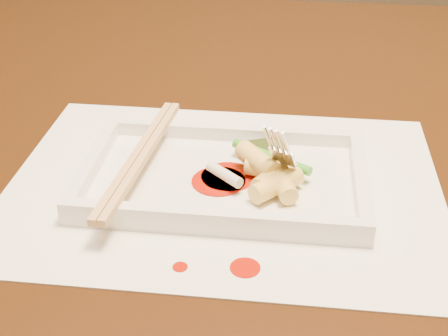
# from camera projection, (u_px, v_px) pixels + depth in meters

# --- Properties ---
(table) EXTENTS (1.40, 0.90, 0.75)m
(table) POSITION_uv_depth(u_px,v_px,m) (183.00, 189.00, 0.76)
(table) COLOR black
(table) RESTS_ON ground
(placemat) EXTENTS (0.40, 0.30, 0.00)m
(placemat) POSITION_uv_depth(u_px,v_px,m) (224.00, 185.00, 0.58)
(placemat) COLOR white
(placemat) RESTS_ON table
(sauce_splatter_a) EXTENTS (0.02, 0.02, 0.00)m
(sauce_splatter_a) POSITION_uv_depth(u_px,v_px,m) (245.00, 268.00, 0.48)
(sauce_splatter_a) COLOR #AC1405
(sauce_splatter_a) RESTS_ON placemat
(sauce_splatter_b) EXTENTS (0.01, 0.01, 0.00)m
(sauce_splatter_b) POSITION_uv_depth(u_px,v_px,m) (180.00, 267.00, 0.48)
(sauce_splatter_b) COLOR #AC1405
(sauce_splatter_b) RESTS_ON placemat
(plate_base) EXTENTS (0.26, 0.16, 0.01)m
(plate_base) POSITION_uv_depth(u_px,v_px,m) (224.00, 181.00, 0.58)
(plate_base) COLOR white
(plate_base) RESTS_ON placemat
(plate_rim_far) EXTENTS (0.26, 0.01, 0.01)m
(plate_rim_far) POSITION_uv_depth(u_px,v_px,m) (232.00, 133.00, 0.64)
(plate_rim_far) COLOR white
(plate_rim_far) RESTS_ON plate_base
(plate_rim_near) EXTENTS (0.26, 0.01, 0.01)m
(plate_rim_near) POSITION_uv_depth(u_px,v_px,m) (213.00, 218.00, 0.51)
(plate_rim_near) COLOR white
(plate_rim_near) RESTS_ON plate_base
(plate_rim_left) EXTENTS (0.01, 0.14, 0.01)m
(plate_rim_left) POSITION_uv_depth(u_px,v_px,m) (93.00, 163.00, 0.58)
(plate_rim_left) COLOR white
(plate_rim_left) RESTS_ON plate_base
(plate_rim_right) EXTENTS (0.01, 0.14, 0.01)m
(plate_rim_right) POSITION_uv_depth(u_px,v_px,m) (361.00, 179.00, 0.56)
(plate_rim_right) COLOR white
(plate_rim_right) RESTS_ON plate_base
(veg_piece) EXTENTS (0.05, 0.04, 0.01)m
(veg_piece) POSITION_uv_depth(u_px,v_px,m) (265.00, 151.00, 0.60)
(veg_piece) COLOR black
(veg_piece) RESTS_ON plate_base
(scallion_white) EXTENTS (0.04, 0.03, 0.01)m
(scallion_white) POSITION_uv_depth(u_px,v_px,m) (224.00, 174.00, 0.56)
(scallion_white) COLOR #EAEACC
(scallion_white) RESTS_ON plate_base
(scallion_green) EXTENTS (0.08, 0.05, 0.01)m
(scallion_green) POSITION_uv_depth(u_px,v_px,m) (271.00, 157.00, 0.58)
(scallion_green) COLOR #288F17
(scallion_green) RESTS_ON plate_base
(chopstick_a) EXTENTS (0.03, 0.21, 0.01)m
(chopstick_a) POSITION_uv_depth(u_px,v_px,m) (136.00, 156.00, 0.58)
(chopstick_a) COLOR tan
(chopstick_a) RESTS_ON plate_rim_near
(chopstick_b) EXTENTS (0.03, 0.21, 0.01)m
(chopstick_b) POSITION_uv_depth(u_px,v_px,m) (144.00, 156.00, 0.57)
(chopstick_b) COLOR tan
(chopstick_b) RESTS_ON plate_rim_near
(fork) EXTENTS (0.09, 0.10, 0.14)m
(fork) POSITION_uv_depth(u_px,v_px,m) (306.00, 100.00, 0.55)
(fork) COLOR silver
(fork) RESTS_ON plate_base
(sauce_blob_0) EXTENTS (0.04, 0.04, 0.00)m
(sauce_blob_0) POSITION_uv_depth(u_px,v_px,m) (223.00, 180.00, 0.57)
(sauce_blob_0) COLOR #AC1405
(sauce_blob_0) RESTS_ON plate_base
(sauce_blob_1) EXTENTS (0.05, 0.05, 0.00)m
(sauce_blob_1) POSITION_uv_depth(u_px,v_px,m) (218.00, 181.00, 0.57)
(sauce_blob_1) COLOR #AC1405
(sauce_blob_1) RESTS_ON plate_base
(sauce_blob_2) EXTENTS (0.05, 0.05, 0.00)m
(sauce_blob_2) POSITION_uv_depth(u_px,v_px,m) (228.00, 177.00, 0.58)
(sauce_blob_2) COLOR #AC1405
(sauce_blob_2) RESTS_ON plate_base
(rice_cake_0) EXTENTS (0.04, 0.04, 0.02)m
(rice_cake_0) POSITION_uv_depth(u_px,v_px,m) (271.00, 178.00, 0.56)
(rice_cake_0) COLOR #FBE575
(rice_cake_0) RESTS_ON plate_base
(rice_cake_1) EXTENTS (0.05, 0.05, 0.02)m
(rice_cake_1) POSITION_uv_depth(u_px,v_px,m) (276.00, 185.00, 0.55)
(rice_cake_1) COLOR #FBE575
(rice_cake_1) RESTS_ON plate_base
(rice_cake_2) EXTENTS (0.05, 0.05, 0.02)m
(rice_cake_2) POSITION_uv_depth(u_px,v_px,m) (258.00, 161.00, 0.57)
(rice_cake_2) COLOR #FBE575
(rice_cake_2) RESTS_ON plate_base
(rice_cake_3) EXTENTS (0.05, 0.03, 0.02)m
(rice_cake_3) POSITION_uv_depth(u_px,v_px,m) (271.00, 169.00, 0.57)
(rice_cake_3) COLOR #FBE575
(rice_cake_3) RESTS_ON plate_base
(rice_cake_4) EXTENTS (0.03, 0.05, 0.02)m
(rice_cake_4) POSITION_uv_depth(u_px,v_px,m) (282.00, 183.00, 0.55)
(rice_cake_4) COLOR #FBE575
(rice_cake_4) RESTS_ON plate_base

